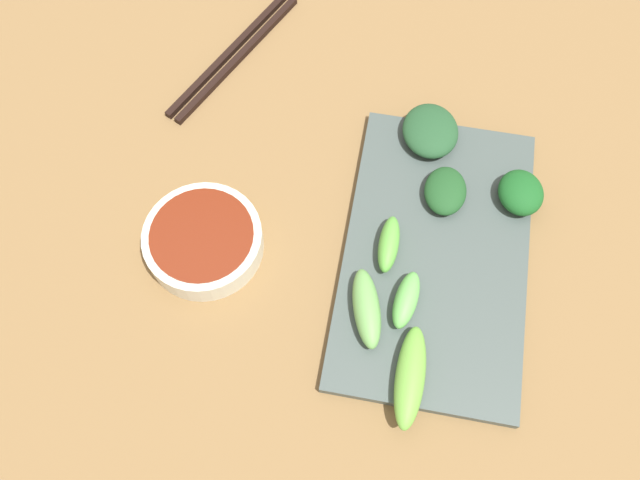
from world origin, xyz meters
The scene contains 11 objects.
tabletop centered at (0.00, 0.00, 0.01)m, with size 2.10×2.10×0.02m, color olive.
sauce_bowl centered at (-0.10, -0.02, 0.04)m, with size 0.12×0.12×0.03m.
serving_plate centered at (0.14, 0.01, 0.03)m, with size 0.19×0.32×0.01m, color #43504D.
broccoli_stalk_0 centered at (0.07, -0.07, 0.04)m, with size 0.03×0.08×0.02m, color #67A653.
broccoli_stalk_1 centered at (0.11, -0.05, 0.04)m, with size 0.02×0.06×0.02m, color #66BB56.
broccoli_stalk_2 centered at (0.08, 0.01, 0.04)m, with size 0.02×0.06×0.02m, color #5DB041.
broccoli_stalk_3 centered at (0.12, -0.12, 0.04)m, with size 0.03×0.10×0.02m, color #67A93D.
broccoli_leafy_4 centered at (0.14, 0.08, 0.04)m, with size 0.04×0.06×0.02m, color #1E4C22.
broccoli_leafy_5 centered at (0.21, 0.09, 0.05)m, with size 0.05×0.05×0.03m, color #195720.
broccoli_leafy_6 centered at (0.11, 0.15, 0.04)m, with size 0.06×0.07×0.02m, color #224C2A.
chopsticks centered at (-0.13, 0.23, 0.02)m, with size 0.12×0.22×0.01m.
Camera 1 is at (0.06, -0.27, 0.64)m, focal length 36.17 mm.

